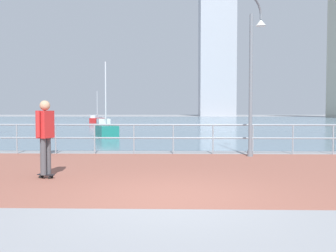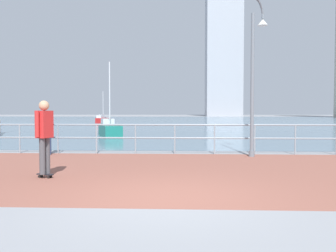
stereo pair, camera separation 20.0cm
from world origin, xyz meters
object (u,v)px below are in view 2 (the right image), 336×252
lamppost (255,68)px  sailboat_ivory (110,129)px  bystander (49,129)px  sailboat_teal (103,120)px  skateboarder (44,131)px

lamppost → sailboat_ivory: (-6.84, 8.98, -2.52)m
bystander → sailboat_teal: (-6.04, 34.12, -0.50)m
bystander → skateboarder: bearing=-69.9°
lamppost → sailboat_teal: size_ratio=1.27×
bystander → sailboat_teal: 34.65m
lamppost → bystander: lamppost is taller
sailboat_ivory → bystander: bearing=-91.6°
sailboat_teal → sailboat_ivory: bearing=-76.0°
skateboarder → bystander: skateboarder is taller
lamppost → sailboat_teal: bearing=111.0°
skateboarder → sailboat_ivory: sailboat_ivory is taller
sailboat_teal → bystander: bearing=-80.0°
lamppost → sailboat_ivory: 11.57m
lamppost → skateboarder: lamppost is taller
sailboat_teal → sailboat_ivory: size_ratio=0.94×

